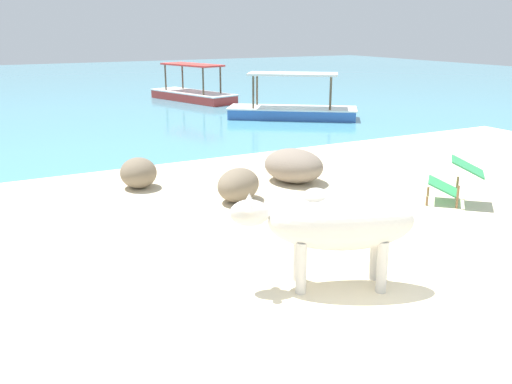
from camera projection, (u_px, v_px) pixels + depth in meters
name	position (u px, v px, depth m)	size (l,w,h in m)	color
sand_beach	(427.00, 343.00, 4.62)	(18.00, 14.00, 0.04)	beige
water_surface	(42.00, 90.00, 23.19)	(60.00, 36.00, 0.03)	teal
cow	(336.00, 222.00, 5.40)	(1.79, 1.15, 1.03)	beige
deck_chair_far	(455.00, 178.00, 8.13)	(0.91, 0.92, 0.68)	brown
shore_rock_large	(238.00, 185.00, 8.27)	(0.79, 0.58, 0.50)	#756651
shore_rock_medium	(294.00, 166.00, 9.28)	(1.08, 0.87, 0.56)	gray
shore_rock_small	(138.00, 173.00, 8.95)	(0.65, 0.59, 0.49)	#756651
boat_blue	(292.00, 109.00, 15.93)	(3.64, 3.10, 1.29)	#3866B7
boat_red	(193.00, 93.00, 19.78)	(2.13, 3.85, 1.29)	#C63833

